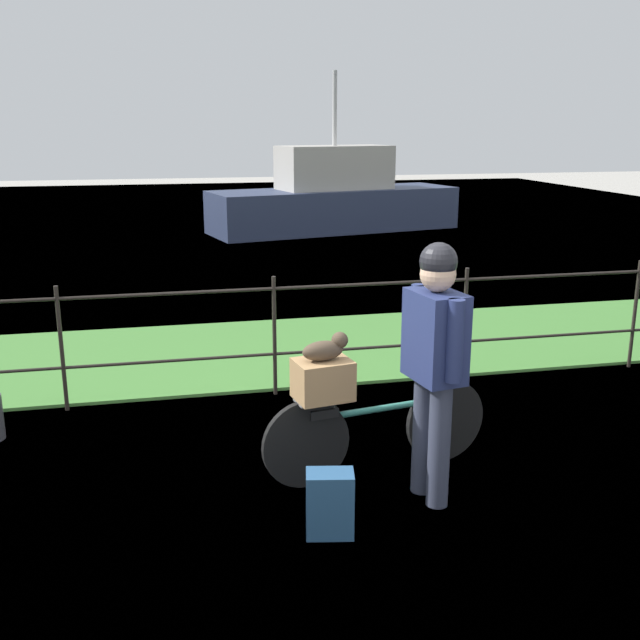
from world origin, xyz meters
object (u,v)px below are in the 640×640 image
cyclist_person (435,351)px  backpack_on_paving (330,504)px  bicycle_main (375,429)px  wooden_crate (323,379)px  moored_boat_near (334,200)px  terrier_dog (326,349)px

cyclist_person → backpack_on_paving: bearing=-158.1°
bicycle_main → wooden_crate: 0.57m
cyclist_person → moored_boat_near: (2.30, 12.25, -0.30)m
wooden_crate → moored_boat_near: (2.93, 11.90, -0.04)m
bicycle_main → backpack_on_paving: bearing=-124.5°
cyclist_person → terrier_dog: bearing=150.0°
wooden_crate → terrier_dog: (0.02, 0.00, 0.21)m
terrier_dog → backpack_on_paving: terrier_dog is taller
bicycle_main → moored_boat_near: bearing=77.9°
bicycle_main → moored_boat_near: 12.11m
backpack_on_paving → moored_boat_near: 12.92m
bicycle_main → wooden_crate: bearing=-170.2°
bicycle_main → moored_boat_near: (2.54, 11.84, 0.37)m
wooden_crate → bicycle_main: bearing=9.8°
terrier_dog → moored_boat_near: size_ratio=0.05×
backpack_on_paving → wooden_crate: bearing=-87.8°
wooden_crate → cyclist_person: cyclist_person is taller
bicycle_main → cyclist_person: 0.83m
terrier_dog → backpack_on_paving: (-0.12, -0.65, -0.75)m
bicycle_main → wooden_crate: size_ratio=4.59×
wooden_crate → cyclist_person: (0.63, -0.35, 0.26)m
terrier_dog → backpack_on_paving: 1.00m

